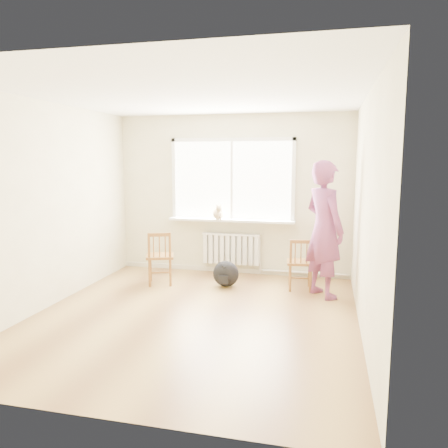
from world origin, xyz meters
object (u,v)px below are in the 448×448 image
Objects in this scene: chair_right at (300,264)px; backpack at (226,274)px; chair_left at (160,258)px; cat at (218,213)px; person at (324,229)px.

chair_right is 1.15m from backpack.
chair_right is at bearing 4.22° from backpack.
cat is (0.74, 0.82, 0.64)m from chair_left.
cat reaches higher than backpack.
backpack is (0.29, -0.68, -0.86)m from cat.
chair_right is at bearing 165.44° from chair_left.
chair_left is 2.09× the size of backpack.
backpack is (-1.46, 0.13, -0.77)m from person.
person reaches higher than chair_left.
person reaches higher than chair_right.
cat reaches higher than chair_left.
person is (0.33, -0.21, 0.57)m from chair_right.
backpack is at bearing 45.18° from person.
chair_right is 1.68m from cat.
chair_right is at bearing 17.65° from person.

